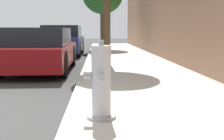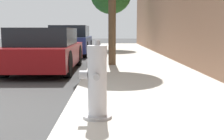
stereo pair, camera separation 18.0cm
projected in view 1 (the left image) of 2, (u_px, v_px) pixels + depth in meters
name	position (u px, v px, depth m)	size (l,w,h in m)	color
sidewalk_slab	(178.00, 118.00, 3.64)	(2.93, 40.00, 0.15)	#B7B2A8
fire_hydrant	(101.00, 83.00, 3.36)	(0.39, 0.39, 0.94)	#97979C
parked_car_near	(40.00, 50.00, 8.27)	(1.83, 4.11, 1.28)	maroon
parked_car_mid	(63.00, 41.00, 13.92)	(1.87, 4.39, 1.45)	navy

